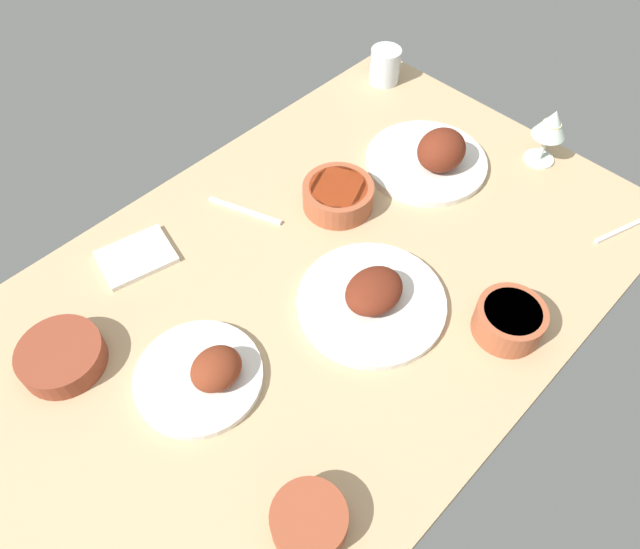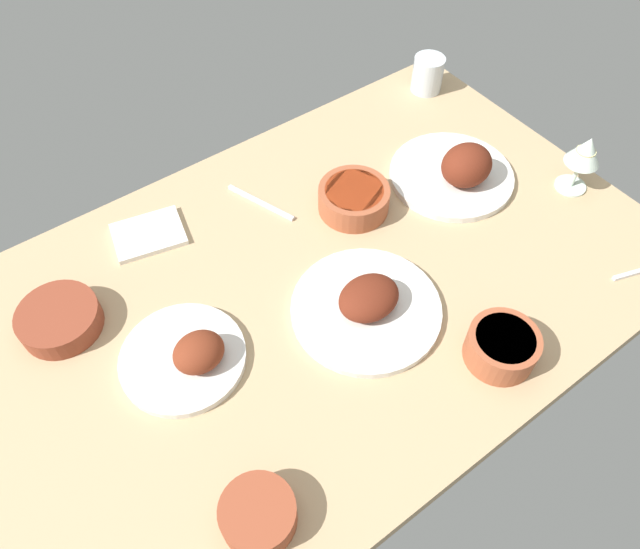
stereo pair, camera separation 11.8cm
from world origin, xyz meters
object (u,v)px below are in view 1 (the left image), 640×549
(plate_near_viewer, at_px, (433,156))
(spoon_loose, at_px, (245,211))
(bowl_cream, at_px, (61,356))
(water_tumbler, at_px, (385,66))
(folded_napkin, at_px, (136,257))
(plate_center_main, at_px, (205,374))
(bowl_pasta, at_px, (509,320))
(plate_far_side, at_px, (372,298))
(wine_glass, at_px, (551,126))
(bowl_potatoes, at_px, (309,520))
(fork_loose, at_px, (629,226))
(bowl_sauce, at_px, (338,195))

(plate_near_viewer, relative_size, spoon_loose, 1.59)
(bowl_cream, relative_size, water_tumbler, 1.67)
(bowl_cream, relative_size, folded_napkin, 1.05)
(plate_center_main, relative_size, spoon_loose, 1.29)
(water_tumbler, bearing_deg, bowl_pasta, -122.65)
(plate_far_side, distance_m, wine_glass, 0.59)
(bowl_cream, bearing_deg, folded_napkin, 25.27)
(water_tumbler, xyz_separation_m, spoon_loose, (-0.58, -0.10, -0.04))
(plate_center_main, xyz_separation_m, wine_glass, (0.92, -0.11, 0.08))
(plate_center_main, xyz_separation_m, spoon_loose, (0.32, 0.26, -0.02))
(plate_far_side, height_order, spoon_loose, plate_far_side)
(plate_near_viewer, xyz_separation_m, plate_center_main, (-0.72, -0.06, -0.01))
(bowl_potatoes, relative_size, folded_napkin, 0.82)
(plate_far_side, height_order, fork_loose, plate_far_side)
(bowl_sauce, bearing_deg, fork_loose, -51.60)
(plate_near_viewer, height_order, bowl_pasta, plate_near_viewer)
(plate_far_side, relative_size, bowl_potatoes, 2.45)
(plate_center_main, height_order, bowl_potatoes, plate_center_main)
(plate_center_main, bearing_deg, spoon_loose, 39.31)
(plate_near_viewer, relative_size, bowl_potatoes, 2.39)
(plate_near_viewer, height_order, plate_center_main, plate_near_viewer)
(folded_napkin, xyz_separation_m, spoon_loose, (0.24, -0.06, -0.00))
(plate_far_side, relative_size, folded_napkin, 2.00)
(bowl_sauce, height_order, wine_glass, wine_glass)
(water_tumbler, bearing_deg, bowl_potatoes, -144.84)
(bowl_pasta, xyz_separation_m, bowl_potatoes, (-0.51, 0.01, -0.01))
(bowl_sauce, xyz_separation_m, wine_glass, (0.44, -0.24, 0.07))
(bowl_cream, bearing_deg, wine_glass, -16.50)
(water_tumbler, relative_size, spoon_loose, 0.51)
(wine_glass, height_order, spoon_loose, wine_glass)
(bowl_potatoes, distance_m, water_tumbler, 1.15)
(fork_loose, height_order, spoon_loose, same)
(water_tumbler, bearing_deg, spoon_loose, -170.42)
(plate_center_main, relative_size, bowl_sauce, 1.48)
(plate_center_main, xyz_separation_m, water_tumbler, (0.90, 0.36, 0.02))
(bowl_sauce, bearing_deg, bowl_potatoes, -140.19)
(spoon_loose, bearing_deg, bowl_cream, -104.20)
(bowl_pasta, xyz_separation_m, spoon_loose, (-0.14, 0.58, -0.03))
(bowl_cream, bearing_deg, fork_loose, -29.25)
(plate_far_side, distance_m, bowl_pasta, 0.26)
(wine_glass, xyz_separation_m, fork_loose, (-0.05, -0.26, -0.10))
(bowl_sauce, height_order, bowl_potatoes, bowl_sauce)
(bowl_cream, xyz_separation_m, fork_loose, (1.02, -0.57, -0.02))
(bowl_potatoes, bearing_deg, plate_far_side, 28.61)
(bowl_pasta, bearing_deg, bowl_sauce, 88.19)
(bowl_sauce, distance_m, wine_glass, 0.51)
(plate_near_viewer, height_order, fork_loose, plate_near_viewer)
(folded_napkin, bearing_deg, plate_near_viewer, -22.10)
(plate_near_viewer, bearing_deg, bowl_pasta, -124.26)
(bowl_pasta, xyz_separation_m, fork_loose, (0.40, -0.04, -0.03))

